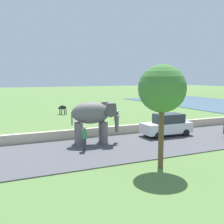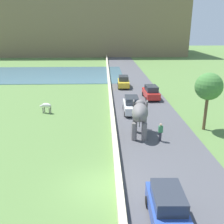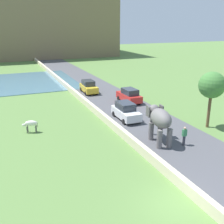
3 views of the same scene
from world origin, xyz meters
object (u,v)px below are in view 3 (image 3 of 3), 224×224
at_px(car_red, 129,96).
at_px(person_beside_elephant, 184,136).
at_px(car_yellow, 89,87).
at_px(elephant, 160,120).
at_px(cow_white, 31,124).
at_px(car_white, 126,111).

bearing_deg(car_red, person_beside_elephant, -96.66).
relative_size(person_beside_elephant, car_red, 0.40).
distance_m(person_beside_elephant, car_yellow, 19.83).
distance_m(elephant, person_beside_elephant, 2.36).
xyz_separation_m(elephant, cow_white, (-9.52, 6.44, -1.20)).
relative_size(person_beside_elephant, cow_white, 1.15).
bearing_deg(car_yellow, car_red, -64.67).
bearing_deg(car_red, car_yellow, 115.33).
relative_size(elephant, car_yellow, 0.88).
distance_m(car_white, cow_white, 9.49).
bearing_deg(person_beside_elephant, car_yellow, 94.68).
height_order(person_beside_elephant, car_red, car_red).
xyz_separation_m(elephant, car_white, (-0.03, 6.24, -1.14)).
distance_m(person_beside_elephant, cow_white, 13.54).
bearing_deg(elephant, car_white, 90.30).
height_order(person_beside_elephant, car_white, car_white).
bearing_deg(elephant, car_yellow, 90.10).
bearing_deg(person_beside_elephant, cow_white, 145.15).
relative_size(elephant, person_beside_elephant, 2.18).
height_order(car_red, car_yellow, same).
bearing_deg(car_red, car_white, -119.51).
bearing_deg(car_white, car_red, 60.49).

